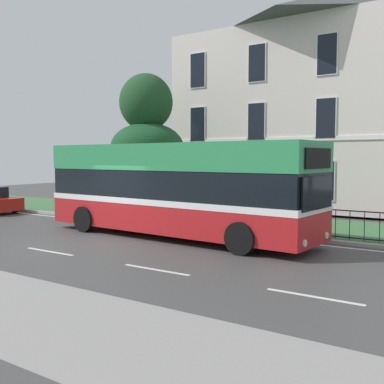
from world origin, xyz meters
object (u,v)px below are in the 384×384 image
georgian_townhouse (319,101)px  single_decker_bus (175,188)px  litter_bin (219,209)px  evergreen_tree (147,155)px

georgian_townhouse → single_decker_bus: (-0.87, -12.44, -4.21)m
single_decker_bus → litter_bin: single_decker_bus is taller
evergreen_tree → litter_bin: size_ratio=5.87×
evergreen_tree → litter_bin: 6.15m
georgian_townhouse → evergreen_tree: georgian_townhouse is taller
georgian_townhouse → litter_bin: georgian_townhouse is taller
georgian_townhouse → evergreen_tree: bearing=-129.4°
evergreen_tree → single_decker_bus: 7.33m
evergreen_tree → litter_bin: bearing=-20.8°
litter_bin → evergreen_tree: bearing=159.2°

